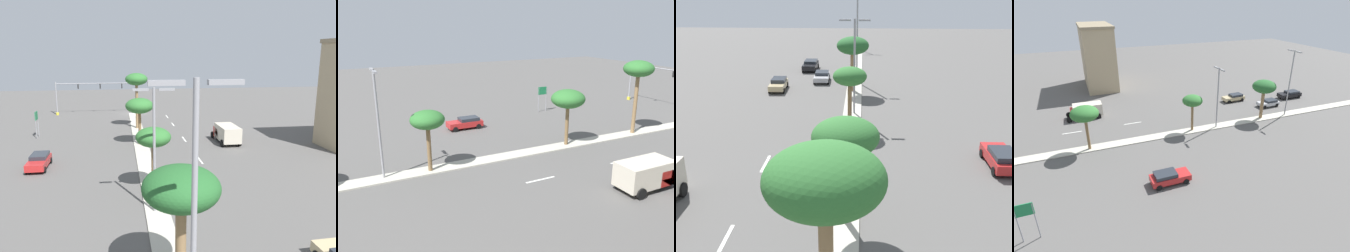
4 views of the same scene
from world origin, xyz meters
The scene contains 12 objects.
ground_plane centered at (0.00, 34.84, 0.00)m, with size 160.00×160.00×0.00m, color #565451.
median_curb centered at (0.00, 44.80, 0.06)m, with size 1.80×89.59×0.12m, color #B7B2A3.
lane_stripe_center centered at (-6.04, 20.89, 0.01)m, with size 0.20×2.80×0.01m, color silver.
lane_stripe_trailing centered at (-6.04, 30.04, 0.01)m, with size 0.20×2.80×0.01m, color silver.
traffic_signal_gantry centered at (9.90, -0.57, 4.21)m, with size 16.67×0.53×6.28m.
directional_road_sign centered at (14.02, 17.09, 2.66)m, with size 0.10×1.44×3.69m.
palm_tree_rear centered at (-0.03, 13.40, 7.45)m, with size 3.39×3.39×8.50m.
palm_tree_far centered at (0.12, 22.93, 5.03)m, with size 3.54×3.54×5.95m.
palm_tree_center centered at (-0.13, 37.81, 4.67)m, with size 2.97×2.97×5.46m.
street_lamp_right centered at (0.19, 41.73, 5.53)m, with size 2.90×0.24×9.15m.
sedan_red_far centered at (10.92, 30.28, 0.76)m, with size 1.93×4.31×1.39m.
box_truck centered at (-11.22, 23.33, 1.30)m, with size 2.58×5.78×2.36m.
Camera 2 is at (-29.29, 45.17, 12.79)m, focal length 38.25 mm.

